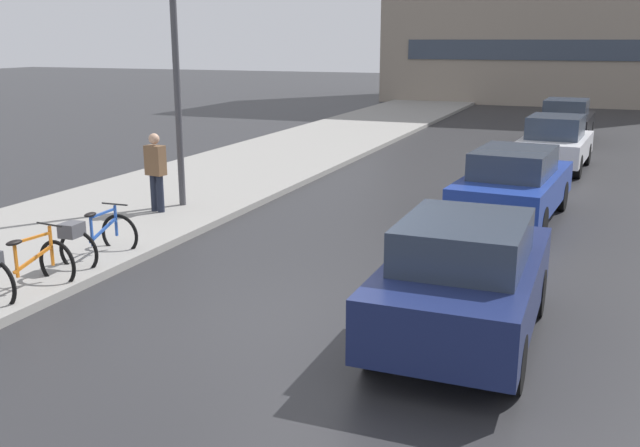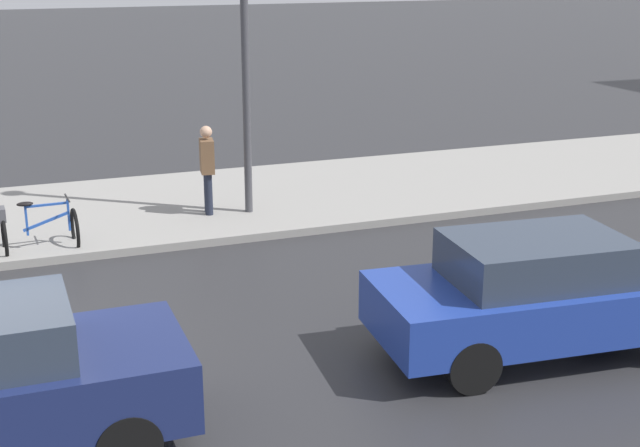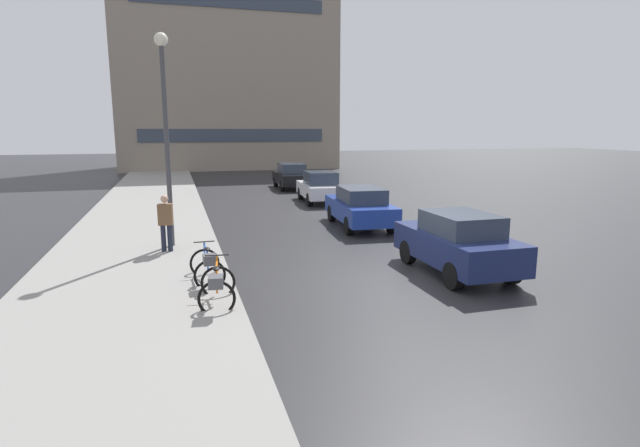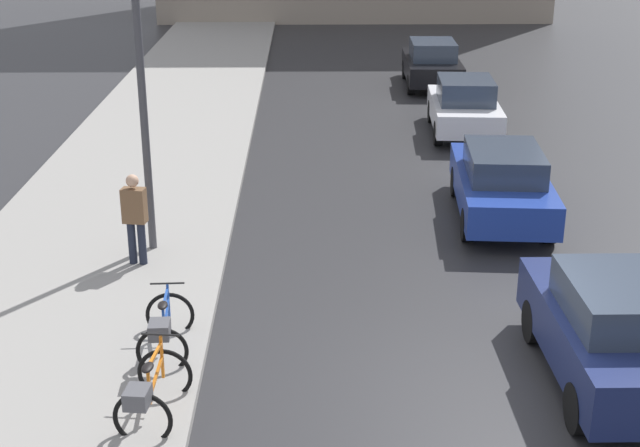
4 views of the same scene
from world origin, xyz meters
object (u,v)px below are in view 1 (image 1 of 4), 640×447
Objects in this scene: car_navy at (464,279)px; car_black at (566,120)px; bicycle_second at (94,238)px; pedestrian at (156,171)px; car_white at (555,143)px; bicycle_nearest at (20,269)px; car_blue at (514,184)px; streetlamp at (174,19)px.

car_navy is 19.12m from car_black.
bicycle_second is 3.37m from pedestrian.
pedestrian is at bearing -128.62° from car_white.
car_blue is (5.88, 7.42, 0.28)m from bicycle_nearest.
car_navy is (6.07, 0.98, 0.31)m from bicycle_nearest.
pedestrian reaches higher than car_blue.
car_blue is at bearing 43.86° from bicycle_second.
bicycle_nearest is 0.37× the size of car_navy.
bicycle_second is 0.35× the size of car_black.
car_black is 0.66× the size of streetlamp.
car_blue is (5.96, 5.73, 0.28)m from bicycle_second.
car_black reaches higher than bicycle_second.
bicycle_nearest is 21.03m from car_black.
car_black is at bearing 89.66° from car_navy.
car_black is at bearing 72.90° from bicycle_nearest.
car_navy is 8.09m from pedestrian.
car_navy is at bearing -90.34° from car_black.
pedestrian reaches higher than car_navy.
bicycle_nearest is 9.47m from car_blue.
car_black is (0.30, 12.68, 0.01)m from car_blue.
car_navy is 0.96× the size of car_white.
car_blue is 7.36m from pedestrian.
car_navy reaches higher than bicycle_nearest.
pedestrian is at bearing 151.16° from car_navy.
car_black is at bearing 71.23° from bicycle_second.
car_black is 16.84m from pedestrian.
pedestrian is 0.28× the size of streetlamp.
car_blue is (-0.19, 6.44, -0.03)m from car_navy.
pedestrian is (-7.09, 3.90, 0.21)m from car_navy.
car_black is (6.18, 20.10, 0.29)m from bicycle_nearest.
car_blue is at bearing -93.09° from car_white.
car_white is 0.95× the size of car_black.
streetlamp is (-6.95, 4.63, 3.23)m from car_navy.
bicycle_nearest is 1.69m from bicycle_second.
car_blue is 12.69m from car_black.
bicycle_nearest is 6.16m from car_navy.
bicycle_nearest is 0.98× the size of bicycle_second.
car_white is 2.23× the size of pedestrian.
car_white is (0.17, 12.99, -0.03)m from car_navy.
pedestrian reaches higher than car_white.
streetlamp reaches higher than car_navy.
car_navy is at bearing -88.35° from car_blue.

